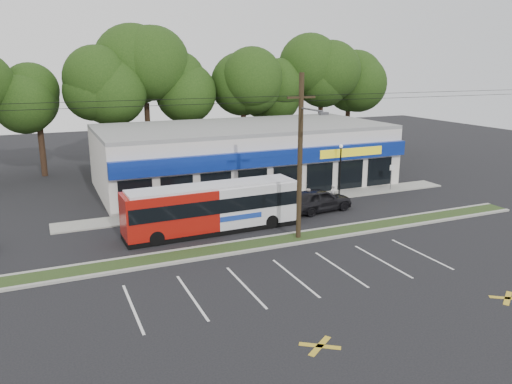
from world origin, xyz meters
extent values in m
plane|color=black|center=(0.00, 0.00, 0.00)|extent=(120.00, 120.00, 0.00)
cube|color=#1D3114|center=(0.00, 1.00, 0.06)|extent=(40.00, 1.60, 0.12)
cube|color=#9E9E93|center=(0.00, 0.15, 0.07)|extent=(40.00, 0.25, 0.14)
cube|color=#9E9E93|center=(0.00, 1.85, 0.07)|extent=(40.00, 0.25, 0.14)
cube|color=#9E9E93|center=(5.00, 9.00, 0.05)|extent=(32.00, 2.20, 0.10)
cube|color=silver|center=(5.50, 16.00, 2.50)|extent=(25.00, 12.00, 5.00)
cube|color=#102C99|center=(5.50, 9.75, 3.40)|extent=(25.00, 0.50, 1.20)
cube|color=black|center=(5.50, 9.94, 1.40)|extent=(24.00, 0.12, 2.40)
cube|color=yellow|center=(12.50, 9.48, 3.40)|extent=(6.00, 0.06, 0.70)
cube|color=gray|center=(5.50, 16.00, 5.15)|extent=(25.00, 12.00, 0.30)
cylinder|color=black|center=(3.00, 1.00, 5.00)|extent=(0.30, 0.30, 10.00)
cube|color=black|center=(3.00, 1.00, 8.60)|extent=(1.80, 0.12, 0.12)
cylinder|color=#59595E|center=(3.00, -0.20, 8.00)|extent=(0.10, 2.40, 0.10)
cube|color=#59595E|center=(3.00, -1.50, 7.90)|extent=(0.50, 0.25, 0.15)
cylinder|color=black|center=(0.00, 1.00, 8.70)|extent=(50.00, 0.02, 0.02)
cylinder|color=black|center=(0.00, 1.00, 8.40)|extent=(50.00, 0.02, 0.02)
cylinder|color=black|center=(11.00, 8.80, 2.00)|extent=(0.12, 0.12, 4.00)
sphere|color=silver|center=(11.00, 8.80, 4.10)|extent=(0.30, 0.30, 0.30)
cylinder|color=#59595E|center=(16.00, 8.60, 1.10)|extent=(0.06, 0.06, 2.20)
cube|color=white|center=(16.00, 8.55, 2.00)|extent=(0.45, 0.04, 0.45)
cylinder|color=black|center=(-11.00, 26.00, 2.86)|extent=(0.56, 0.56, 5.72)
sphere|color=#19320E|center=(-11.00, 26.00, 8.45)|extent=(6.76, 6.76, 6.76)
cylinder|color=black|center=(-6.00, 26.00, 2.86)|extent=(0.56, 0.56, 5.72)
sphere|color=#19320E|center=(-6.00, 26.00, 8.45)|extent=(6.76, 6.76, 6.76)
cylinder|color=black|center=(-1.00, 26.00, 2.86)|extent=(0.56, 0.56, 5.72)
sphere|color=#19320E|center=(-1.00, 26.00, 8.45)|extent=(6.76, 6.76, 6.76)
cylinder|color=black|center=(4.00, 26.00, 2.86)|extent=(0.56, 0.56, 5.72)
sphere|color=#19320E|center=(4.00, 26.00, 8.45)|extent=(6.76, 6.76, 6.76)
cylinder|color=black|center=(9.00, 26.00, 2.86)|extent=(0.56, 0.56, 5.72)
sphere|color=#19320E|center=(9.00, 26.00, 8.45)|extent=(6.76, 6.76, 6.76)
cylinder|color=black|center=(14.00, 26.00, 2.86)|extent=(0.56, 0.56, 5.72)
sphere|color=#19320E|center=(14.00, 26.00, 8.45)|extent=(6.76, 6.76, 6.76)
cylinder|color=black|center=(19.00, 26.00, 2.86)|extent=(0.56, 0.56, 5.72)
sphere|color=#19320E|center=(19.00, 26.00, 8.45)|extent=(6.76, 6.76, 6.76)
cylinder|color=black|center=(24.00, 26.00, 2.86)|extent=(0.56, 0.56, 5.72)
sphere|color=#19320E|center=(24.00, 26.00, 8.45)|extent=(6.76, 6.76, 6.76)
cube|color=#A0130C|center=(-4.14, 4.42, 1.64)|extent=(5.76, 2.53, 2.61)
cube|color=silver|center=(1.55, 4.58, 1.64)|extent=(5.76, 2.53, 2.61)
cube|color=black|center=(-1.30, 4.50, 0.19)|extent=(11.45, 2.65, 0.33)
cube|color=black|center=(-1.30, 4.50, 1.95)|extent=(11.22, 2.75, 0.90)
cube|color=black|center=(4.42, 4.66, 1.80)|extent=(0.12, 2.02, 1.33)
cube|color=#193899|center=(0.16, 3.34, 1.09)|extent=(2.85, 0.11, 0.33)
cube|color=silver|center=(-1.30, 4.50, 2.99)|extent=(10.87, 2.44, 0.17)
cylinder|color=black|center=(-5.25, 3.32, 0.46)|extent=(0.92, 0.29, 0.91)
cylinder|color=black|center=(-5.31, 5.45, 0.46)|extent=(0.92, 0.29, 0.91)
cylinder|color=black|center=(2.37, 3.54, 0.46)|extent=(0.92, 0.29, 0.91)
cylinder|color=black|center=(2.31, 5.67, 0.46)|extent=(0.92, 0.29, 0.91)
imported|color=black|center=(7.25, 5.68, 0.85)|extent=(5.22, 2.59, 1.71)
imported|color=beige|center=(9.00, 6.63, 0.81)|extent=(0.64, 0.47, 1.63)
imported|color=silver|center=(6.44, 6.00, 0.86)|extent=(1.05, 0.98, 1.72)
camera|label=1|loc=(-11.06, -24.58, 10.46)|focal=35.00mm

